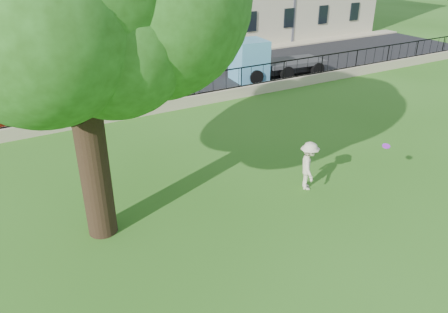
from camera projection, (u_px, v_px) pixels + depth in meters
ground at (283, 236)px, 13.24m from camera, size 120.00×120.00×0.00m
retaining_wall at (142, 110)px, 22.44m from camera, size 50.00×0.40×0.60m
iron_railing at (141, 94)px, 22.06m from camera, size 50.00×0.05×1.13m
street at (115, 91)px, 26.22m from camera, size 60.00×9.00×0.01m
sidewalk at (92, 71)px, 30.24m from camera, size 60.00×1.40×0.12m
man at (309, 166)px, 15.46m from camera, size 1.18×1.34×1.80m
frisbee at (386, 146)px, 15.03m from camera, size 0.28×0.27×0.12m
white_van at (84, 83)px, 23.81m from camera, size 5.40×2.11×2.27m
blue_truck at (277, 57)px, 28.58m from camera, size 6.31×2.81×2.56m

